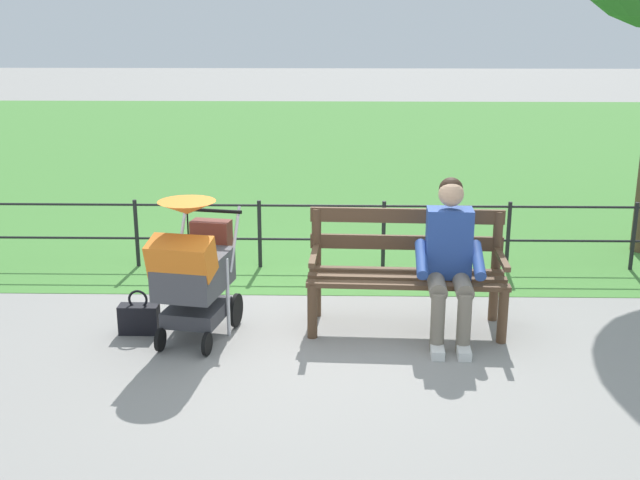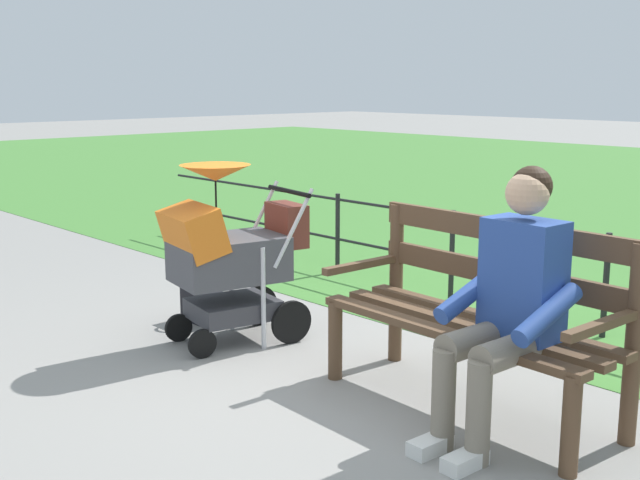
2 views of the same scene
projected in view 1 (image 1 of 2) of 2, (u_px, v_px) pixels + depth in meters
The scene contains 7 objects.
ground_plane at pixel (317, 329), 6.56m from camera, with size 60.00×60.00×0.00m, color gray.
grass_lawn at pixel (329, 149), 15.01m from camera, with size 40.00×16.00×0.01m, color #478438.
park_bench at pixel (406, 265), 6.51m from camera, with size 1.62×0.67×0.96m.
person_on_bench at pixel (450, 256), 6.24m from camera, with size 0.55×0.74×1.28m.
stroller at pixel (193, 268), 6.20m from camera, with size 0.65×0.96×1.15m.
handbag at pixel (139, 318), 6.45m from camera, with size 0.32×0.14×0.37m.
park_fence at pixel (371, 228), 7.99m from camera, with size 8.78×0.04×0.70m.
Camera 1 is at (-0.16, 6.09, 2.54)m, focal length 44.68 mm.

